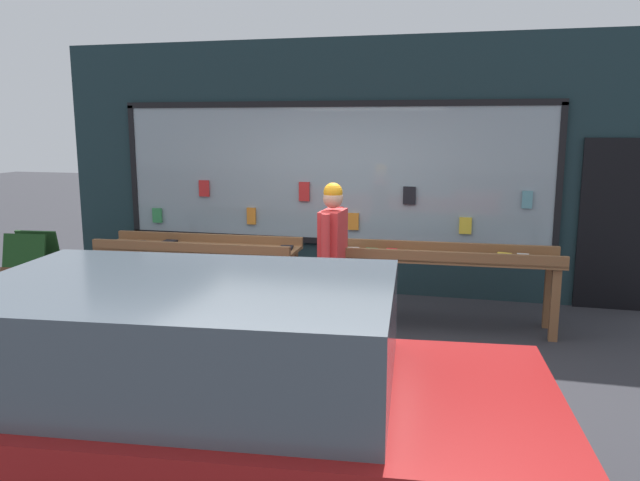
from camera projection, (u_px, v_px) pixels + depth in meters
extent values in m
plane|color=#2D2D33|center=(292.00, 347.00, 6.42)|extent=(40.00, 40.00, 0.00)
cube|color=#192D33|center=(342.00, 167.00, 8.39)|extent=(7.99, 0.20, 3.37)
cube|color=#8C9EA8|center=(329.00, 174.00, 8.32)|extent=(5.80, 0.03, 1.83)
cube|color=black|center=(330.00, 104.00, 8.15)|extent=(5.88, 0.06, 0.08)
cube|color=black|center=(329.00, 241.00, 8.49)|extent=(5.88, 0.06, 0.08)
cube|color=black|center=(134.00, 170.00, 9.02)|extent=(0.08, 0.06, 1.83)
cube|color=black|center=(560.00, 178.00, 7.62)|extent=(0.08, 0.06, 1.83)
cube|color=#338C4C|center=(157.00, 215.00, 9.01)|extent=(0.14, 0.03, 0.21)
cube|color=red|center=(204.00, 188.00, 8.76)|extent=(0.15, 0.03, 0.23)
cube|color=orange|center=(251.00, 216.00, 8.66)|extent=(0.13, 0.03, 0.23)
cube|color=red|center=(304.00, 192.00, 8.41)|extent=(0.14, 0.03, 0.26)
cube|color=orange|center=(353.00, 221.00, 8.31)|extent=(0.14, 0.03, 0.23)
cube|color=black|center=(409.00, 196.00, 8.07)|extent=(0.16, 0.03, 0.23)
cube|color=yellow|center=(465.00, 226.00, 7.96)|extent=(0.16, 0.03, 0.21)
cube|color=#5999A5|center=(527.00, 200.00, 7.72)|extent=(0.12, 0.03, 0.22)
cube|color=black|center=(618.00, 225.00, 7.56)|extent=(0.90, 0.04, 2.10)
cube|color=brown|center=(106.00, 280.00, 7.67)|extent=(0.09, 0.09, 0.75)
cube|color=brown|center=(283.00, 289.00, 7.22)|extent=(0.09, 0.09, 0.75)
cube|color=brown|center=(127.00, 270.00, 8.17)|extent=(0.09, 0.09, 0.75)
cube|color=brown|center=(294.00, 279.00, 7.72)|extent=(0.09, 0.09, 0.75)
cube|color=brown|center=(199.00, 248.00, 7.62)|extent=(2.49, 0.78, 0.04)
cube|color=brown|center=(189.00, 248.00, 7.32)|extent=(2.46, 0.16, 0.12)
cube|color=brown|center=(208.00, 239.00, 7.91)|extent=(2.46, 0.16, 0.12)
cube|color=red|center=(117.00, 242.00, 7.79)|extent=(0.16, 0.19, 0.03)
cube|color=black|center=(138.00, 243.00, 7.75)|extent=(0.20, 0.25, 0.03)
cube|color=black|center=(169.00, 242.00, 7.81)|extent=(0.16, 0.20, 0.03)
cube|color=silver|center=(184.00, 246.00, 7.53)|extent=(0.19, 0.25, 0.03)
cube|color=#2659B2|center=(211.00, 247.00, 7.52)|extent=(0.18, 0.22, 0.02)
cube|color=red|center=(228.00, 249.00, 7.38)|extent=(0.18, 0.20, 0.03)
cube|color=black|center=(254.00, 250.00, 7.34)|extent=(0.16, 0.20, 0.03)
cube|color=black|center=(286.00, 248.00, 7.46)|extent=(0.19, 0.22, 0.03)
cube|color=brown|center=(342.00, 293.00, 6.99)|extent=(0.09, 0.09, 0.78)
cube|color=brown|center=(555.00, 305.00, 6.53)|extent=(0.09, 0.09, 0.78)
cube|color=brown|center=(349.00, 283.00, 7.42)|extent=(0.09, 0.09, 0.78)
cube|color=brown|center=(548.00, 294.00, 6.97)|extent=(0.09, 0.09, 0.78)
cube|color=brown|center=(447.00, 258.00, 6.90)|extent=(2.48, 0.71, 0.04)
cube|color=brown|center=(447.00, 257.00, 6.63)|extent=(2.46, 0.16, 0.12)
cube|color=brown|center=(447.00, 248.00, 7.15)|extent=(2.46, 0.16, 0.12)
cube|color=silver|center=(353.00, 249.00, 7.21)|extent=(0.17, 0.22, 0.02)
cube|color=#338C4C|center=(370.00, 251.00, 7.12)|extent=(0.15, 0.20, 0.03)
cube|color=red|center=(391.00, 251.00, 7.10)|extent=(0.13, 0.21, 0.03)
cube|color=#2659B2|center=(410.00, 256.00, 6.84)|extent=(0.15, 0.23, 0.02)
cube|color=black|center=(434.00, 256.00, 6.82)|extent=(0.14, 0.22, 0.02)
cube|color=#994CA5|center=(455.00, 256.00, 6.81)|extent=(0.14, 0.22, 0.03)
cube|color=#994CA5|center=(480.00, 256.00, 6.79)|extent=(0.17, 0.23, 0.03)
cube|color=yellow|center=(503.00, 255.00, 6.84)|extent=(0.19, 0.23, 0.03)
cube|color=silver|center=(523.00, 256.00, 6.79)|extent=(0.14, 0.21, 0.03)
cube|color=black|center=(554.00, 261.00, 6.58)|extent=(0.17, 0.20, 0.02)
cylinder|color=black|center=(331.00, 299.00, 6.74)|extent=(0.14, 0.14, 0.79)
cylinder|color=black|center=(334.00, 295.00, 6.88)|extent=(0.14, 0.14, 0.79)
cube|color=red|center=(333.00, 236.00, 6.69)|extent=(0.24, 0.45, 0.56)
cylinder|color=red|center=(326.00, 239.00, 6.42)|extent=(0.09, 0.09, 0.53)
cylinder|color=red|center=(340.00, 231.00, 6.95)|extent=(0.09, 0.09, 0.53)
sphere|color=tan|center=(333.00, 198.00, 6.61)|extent=(0.21, 0.21, 0.21)
sphere|color=orange|center=(333.00, 192.00, 6.60)|extent=(0.20, 0.20, 0.20)
ellipsoid|color=white|center=(286.00, 311.00, 6.65)|extent=(0.38, 0.43, 0.19)
ellipsoid|color=black|center=(286.00, 310.00, 6.65)|extent=(0.30, 0.31, 0.20)
sphere|color=white|center=(303.00, 304.00, 6.79)|extent=(0.17, 0.17, 0.17)
cylinder|color=white|center=(268.00, 313.00, 6.50)|extent=(0.08, 0.09, 0.12)
cylinder|color=white|center=(297.00, 327.00, 6.72)|extent=(0.04, 0.04, 0.20)
cylinder|color=white|center=(292.00, 325.00, 6.79)|extent=(0.04, 0.04, 0.20)
cylinder|color=white|center=(279.00, 332.00, 6.57)|extent=(0.04, 0.04, 0.20)
cylinder|color=white|center=(274.00, 330.00, 6.64)|extent=(0.04, 0.04, 0.20)
cube|color=#193F19|center=(23.00, 270.00, 7.81)|extent=(0.58, 0.28, 0.90)
cube|color=brown|center=(23.00, 270.00, 7.81)|extent=(0.61, 0.11, 0.07)
cube|color=#193F19|center=(42.00, 263.00, 8.21)|extent=(0.58, 0.28, 0.90)
cube|color=brown|center=(42.00, 263.00, 8.21)|extent=(0.61, 0.11, 0.07)
cube|color=#A51919|center=(189.00, 424.00, 3.55)|extent=(4.23, 2.06, 0.55)
cube|color=#4C5660|center=(185.00, 331.00, 3.45)|extent=(2.42, 1.69, 0.56)
cylinder|color=black|center=(425.00, 418.00, 4.22)|extent=(0.61, 0.24, 0.60)
cylinder|color=black|center=(57.00, 393.00, 4.62)|extent=(0.61, 0.24, 0.60)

